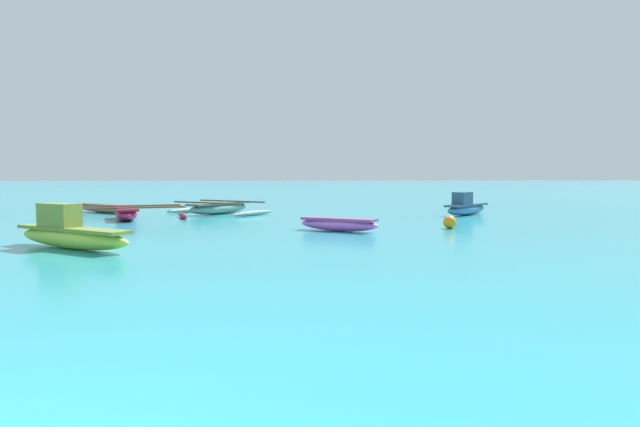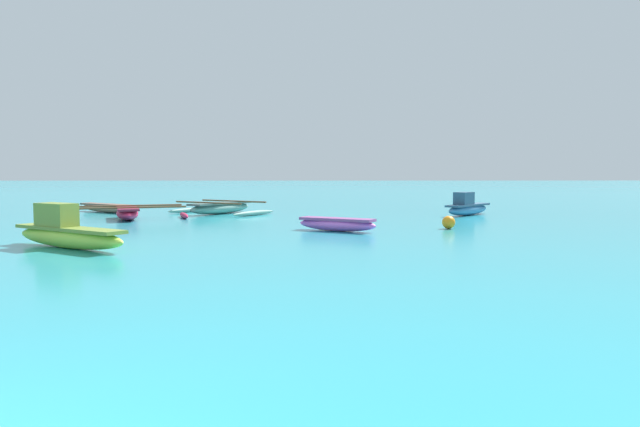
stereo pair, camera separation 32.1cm
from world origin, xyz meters
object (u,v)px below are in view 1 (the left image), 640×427
at_px(moored_boat_1, 339,224).
at_px(moored_boat_5, 126,213).
at_px(moored_boat_3, 219,208).
at_px(moored_boat_2, 466,207).
at_px(moored_boat_0, 106,208).
at_px(moored_boat_4, 70,233).
at_px(mooring_buoy_1, 450,222).

distance_m(moored_boat_1, moored_boat_5, 8.78).
bearing_deg(moored_boat_1, moored_boat_3, 151.99).
distance_m(moored_boat_1, moored_boat_2, 8.41).
relative_size(moored_boat_0, moored_boat_2, 1.27).
bearing_deg(moored_boat_0, moored_boat_1, -3.11).
bearing_deg(moored_boat_4, moored_boat_5, 131.89).
relative_size(moored_boat_1, moored_boat_3, 0.54).
bearing_deg(mooring_buoy_1, moored_boat_4, -156.47).
height_order(moored_boat_0, moored_boat_3, moored_boat_3).
height_order(moored_boat_2, mooring_buoy_1, moored_boat_2).
bearing_deg(moored_boat_5, moored_boat_4, -12.08).
relative_size(moored_boat_4, mooring_buoy_1, 8.54).
height_order(moored_boat_1, moored_boat_5, moored_boat_5).
relative_size(moored_boat_1, moored_boat_5, 0.53).
height_order(moored_boat_1, moored_boat_3, moored_boat_3).
xyz_separation_m(moored_boat_0, mooring_buoy_1, (13.20, -7.42, -0.01)).
bearing_deg(moored_boat_4, moored_boat_2, 72.97).
height_order(moored_boat_3, mooring_buoy_1, moored_boat_3).
distance_m(moored_boat_0, mooring_buoy_1, 15.15).
distance_m(moored_boat_3, moored_boat_4, 11.11).
bearing_deg(moored_boat_4, moored_boat_1, 63.48).
xyz_separation_m(moored_boat_3, moored_boat_5, (-3.02, -2.93, -0.01)).
distance_m(moored_boat_1, moored_boat_4, 7.48).
distance_m(moored_boat_2, moored_boat_4, 15.69).
relative_size(moored_boat_3, moored_boat_5, 0.97).
bearing_deg(moored_boat_4, moored_boat_0, 138.76).
bearing_deg(moored_boat_0, moored_boat_3, 27.39).
height_order(moored_boat_2, moored_boat_5, moored_boat_2).
bearing_deg(moored_boat_3, moored_boat_4, -156.77).
bearing_deg(moored_boat_5, moored_boat_1, 40.31).
bearing_deg(moored_boat_3, mooring_buoy_1, -96.18).
bearing_deg(moored_boat_3, moored_boat_2, -62.71).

